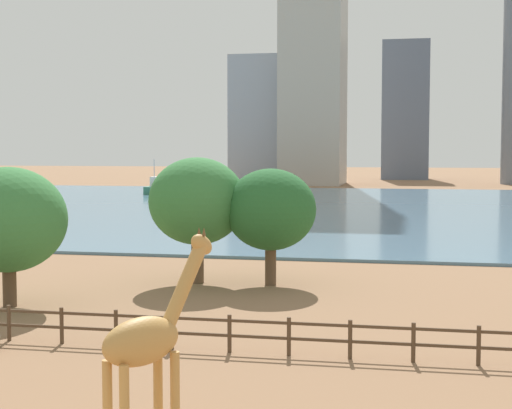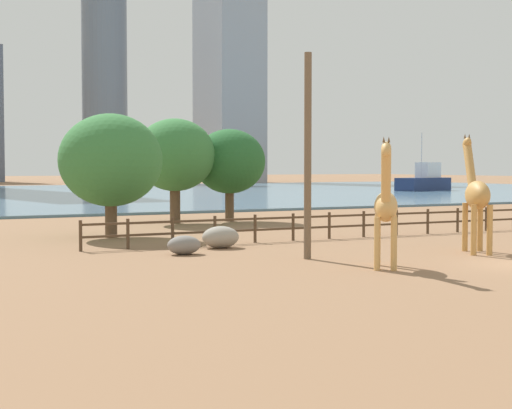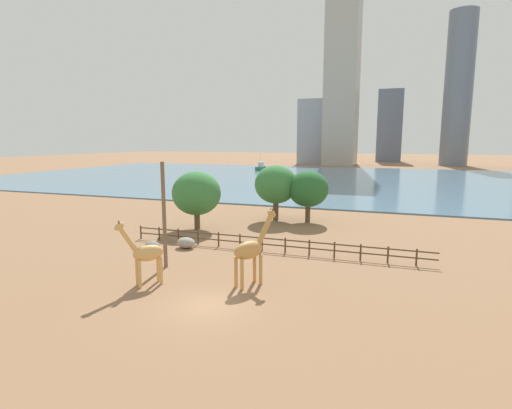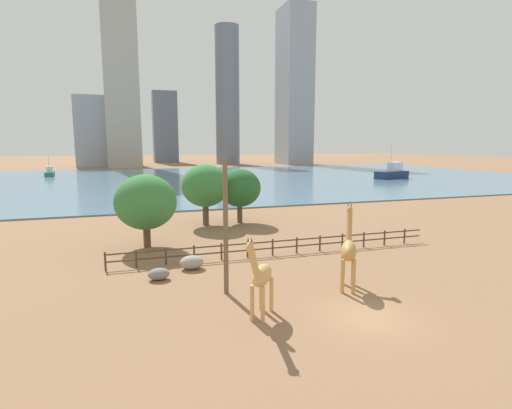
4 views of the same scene
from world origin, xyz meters
name	(u,v)px [view 3 (image 3 of 4)]	position (x,y,z in m)	size (l,w,h in m)	color
ground_plane	(355,179)	(0.00, 80.00, 0.00)	(400.00, 400.00, 0.00)	#8C6647
harbor_water	(354,180)	(0.00, 77.00, 0.10)	(180.00, 86.00, 0.20)	slate
giraffe_tall	(251,249)	(1.20, 4.05, 2.37)	(2.32, 3.38, 4.93)	#C18C47
giraffe_companion	(146,253)	(-5.16, 1.68, 2.14)	(2.35, 2.84, 4.49)	tan
utility_pole	(164,215)	(-6.05, 5.36, 3.91)	(0.28, 0.28, 7.82)	brown
boulder_near_fence	(152,246)	(-9.65, 8.94, 0.38)	(1.38, 1.02, 0.76)	gray
boulder_by_pole	(186,243)	(-7.29, 10.52, 0.47)	(1.65, 1.27, 0.95)	gray
enclosure_fence	(267,242)	(-0.33, 12.00, 0.76)	(26.12, 0.14, 1.30)	#4C3826
tree_left_large	(197,193)	(-9.95, 17.63, 3.82)	(5.11, 5.11, 6.14)	brown
tree_center_broad	(308,189)	(0.27, 25.30, 3.83)	(4.60, 4.60, 5.93)	brown
tree_right_tall	(276,185)	(-3.54, 25.16, 4.21)	(4.98, 4.98, 6.48)	brown
boat_ferry	(261,167)	(-30.62, 97.94, 1.06)	(2.59, 5.89, 5.15)	#337259
skyline_tower_needle	(390,126)	(5.16, 167.56, 15.45)	(10.37, 9.83, 30.90)	slate
skyline_block_central	(343,45)	(-11.99, 138.09, 44.18)	(11.61, 15.87, 88.35)	#ADA89E
skyline_tower_glass	(317,132)	(-21.64, 141.47, 12.60)	(13.85, 11.57, 25.20)	#939EAD
skyline_block_right	(458,90)	(28.65, 146.28, 27.36)	(9.73, 9.73, 54.73)	slate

